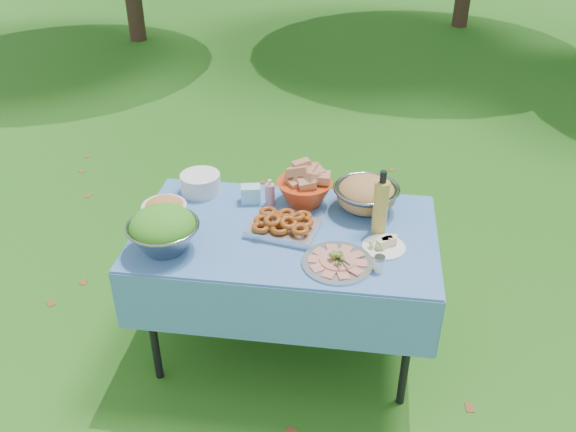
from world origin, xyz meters
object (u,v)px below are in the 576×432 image
Objects in this scene: plate_stack at (201,183)px; salad_bowl at (163,230)px; oil_bottle at (381,202)px; pasta_bowl_steel at (366,194)px; charcuterie_platter at (338,257)px; picnic_table at (286,291)px; bread_bowl at (304,186)px.

salad_bowl is at bearing -92.91° from plate_stack.
oil_bottle reaches higher than plate_stack.
pasta_bowl_steel reaches higher than charcuterie_platter.
plate_stack is 0.66× the size of charcuterie_platter.
salad_bowl reaches higher than charcuterie_platter.
picnic_table is 5.04× the size of bread_bowl.
charcuterie_platter is at bearing -102.57° from pasta_bowl_steel.
picnic_table is 0.55m from charcuterie_platter.
charcuterie_platter is (0.77, -0.55, -0.02)m from plate_stack.
salad_bowl is 1.55× the size of plate_stack.
bread_bowl is 0.32m from pasta_bowl_steel.
pasta_bowl_steel is at bearing 33.84° from picnic_table.
pasta_bowl_steel is (0.38, 0.25, 0.47)m from picnic_table.
pasta_bowl_steel is at bearing -3.80° from bread_bowl.
salad_bowl is at bearing -156.31° from picnic_table.
salad_bowl reaches higher than bread_bowl.
picnic_table is at bearing -173.01° from oil_bottle.
picnic_table is 0.65m from pasta_bowl_steel.
plate_stack is at bearing 164.84° from oil_bottle.
pasta_bowl_steel is (0.32, -0.02, -0.01)m from bread_bowl.
bread_bowl is (0.56, -0.04, 0.04)m from plate_stack.
picnic_table is 4.40× the size of pasta_bowl_steel.
plate_stack is 0.64× the size of pasta_bowl_steel.
oil_bottle reaches higher than salad_bowl.
charcuterie_platter is (0.80, -0.00, -0.07)m from salad_bowl.
plate_stack is 0.89m from pasta_bowl_steel.
charcuterie_platter is at bearing -121.55° from oil_bottle.
pasta_bowl_steel is at bearing -3.82° from plate_stack.
picnic_table is at bearing -31.82° from plate_stack.
bread_bowl is 0.56m from charcuterie_platter.
salad_bowl is at bearing -139.36° from bread_bowl.
charcuterie_platter is (0.27, -0.24, 0.42)m from picnic_table.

